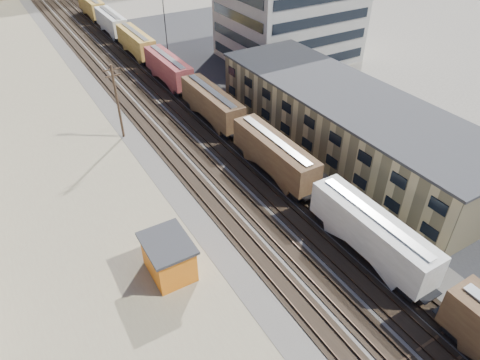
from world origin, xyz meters
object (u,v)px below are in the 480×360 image
utility_pole_north (117,100)px  parked_car_blue (257,49)px  freight_train (188,84)px  maintenance_shed (169,257)px

utility_pole_north → parked_car_blue: size_ratio=1.85×
freight_train → utility_pole_north: (-12.30, -5.32, 2.50)m
utility_pole_north → maintenance_shed: (-4.22, -25.27, -3.43)m
utility_pole_north → parked_car_blue: bearing=28.4°
utility_pole_north → maintenance_shed: size_ratio=2.00×
utility_pole_north → parked_car_blue: utility_pole_north is taller
parked_car_blue → utility_pole_north: bearing=165.9°
parked_car_blue → freight_train: bearing=168.8°
parked_car_blue → maintenance_shed: bearing=-173.2°
freight_train → utility_pole_north: 13.63m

